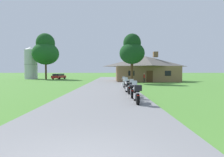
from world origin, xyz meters
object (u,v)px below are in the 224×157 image
Objects in this scene: motorcycle_green_farthest_in_row at (124,83)px; bystander_red_shirt_near_lodge at (144,77)px; metal_silo_distant at (30,63)px; motorcycle_silver_nearest_to_camera at (136,94)px; motorcycle_orange_second_in_row at (131,90)px; parked_red_suv_far_left at (58,76)px; motorcycle_red_fourth_in_row at (126,85)px; motorcycle_white_third_in_row at (127,87)px; tree_by_lodge_front at (132,50)px; tree_left_far at (45,50)px.

bystander_red_shirt_near_lodge is (4.20, 11.04, 0.34)m from motorcycle_green_farthest_in_row.
motorcycle_silver_nearest_to_camera is at bearing -57.53° from metal_silo_distant.
motorcycle_orange_second_in_row and motorcycle_green_farthest_in_row have the same top height.
bystander_red_shirt_near_lodge is (4.18, 20.28, 0.33)m from motorcycle_silver_nearest_to_camera.
parked_red_suv_far_left is (7.87, -1.87, -3.44)m from metal_silo_distant.
motorcycle_green_farthest_in_row is at bearing 91.38° from motorcycle_red_fourth_in_row.
motorcycle_white_third_in_row is at bearing -53.96° from metal_silo_distant.
metal_silo_distant is (-22.83, 26.69, 3.61)m from motorcycle_green_farthest_in_row.
parked_red_suv_far_left is at bearing 112.25° from motorcycle_white_third_in_row.
tree_by_lodge_front is 23.58m from parked_red_suv_far_left.
motorcycle_orange_second_in_row is 16.57m from tree_by_lodge_front.
motorcycle_red_fourth_in_row is 31.16m from parked_red_suv_far_left.
motorcycle_red_fourth_in_row and motorcycle_green_farthest_in_row have the same top height.
motorcycle_white_third_in_row is at bearing -97.93° from tree_by_lodge_front.
motorcycle_orange_second_in_row is (-0.00, 2.36, 0.00)m from motorcycle_silver_nearest_to_camera.
motorcycle_white_third_in_row is 4.58m from motorcycle_green_farthest_in_row.
tree_left_far reaches higher than motorcycle_orange_second_in_row.
tree_left_far is at bearing 123.74° from motorcycle_green_farthest_in_row.
motorcycle_orange_second_in_row is at bearing -54.95° from parked_red_suv_far_left.
motorcycle_green_farthest_in_row is 10.25m from tree_by_lodge_front.
metal_silo_distant is (-22.86, 35.92, 3.60)m from motorcycle_silver_nearest_to_camera.
tree_by_lodge_front is at bearing -35.84° from metal_silo_distant.
bystander_red_shirt_near_lodge reaches higher than motorcycle_silver_nearest_to_camera.
tree_by_lodge_front is at bearing 77.47° from motorcycle_white_third_in_row.
metal_silo_distant reaches higher than motorcycle_green_farthest_in_row.
motorcycle_red_fourth_in_row is at bearing -99.12° from tree_by_lodge_front.
tree_by_lodge_front reaches higher than motorcycle_orange_second_in_row.
motorcycle_red_fourth_in_row is 1.24× the size of bystander_red_shirt_near_lodge.
parked_red_suv_far_left is (-16.77, 15.93, -4.60)m from tree_by_lodge_front.
motorcycle_silver_nearest_to_camera is 1.00× the size of motorcycle_red_fourth_in_row.
bystander_red_shirt_near_lodge reaches higher than motorcycle_orange_second_in_row.
motorcycle_red_fourth_in_row is at bearing 84.16° from motorcycle_white_third_in_row.
motorcycle_silver_nearest_to_camera and motorcycle_green_farthest_in_row have the same top height.
motorcycle_orange_second_in_row is at bearing 90.48° from motorcycle_silver_nearest_to_camera.
tree_left_far is (-17.98, 24.24, 6.58)m from motorcycle_green_farthest_in_row.
motorcycle_silver_nearest_to_camera is 2.36m from motorcycle_orange_second_in_row.
metal_silo_distant is at bearing 176.39° from parked_red_suv_far_left.
motorcycle_orange_second_in_row is 6.87m from motorcycle_green_farthest_in_row.
metal_silo_distant reaches higher than motorcycle_silver_nearest_to_camera.
motorcycle_red_fourth_in_row is 0.26× the size of tree_by_lodge_front.
tree_left_far is (-17.95, 26.76, 6.57)m from motorcycle_red_fourth_in_row.
motorcycle_red_fourth_in_row is at bearing -51.62° from parked_red_suv_far_left.
motorcycle_green_farthest_in_row is 0.43× the size of parked_red_suv_far_left.
tree_by_lodge_front reaches higher than motorcycle_silver_nearest_to_camera.
metal_silo_distant is (-24.63, 17.79, -1.16)m from tree_by_lodge_front.
motorcycle_red_fourth_in_row is (-0.05, 4.34, 0.00)m from motorcycle_orange_second_in_row.
tree_by_lodge_front reaches higher than parked_red_suv_far_left.
parked_red_suv_far_left is at bearing -120.58° from bystander_red_shirt_near_lodge.
motorcycle_orange_second_in_row is 0.43× the size of parked_red_suv_far_left.
parked_red_suv_far_left is at bearing -13.35° from metal_silo_distant.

